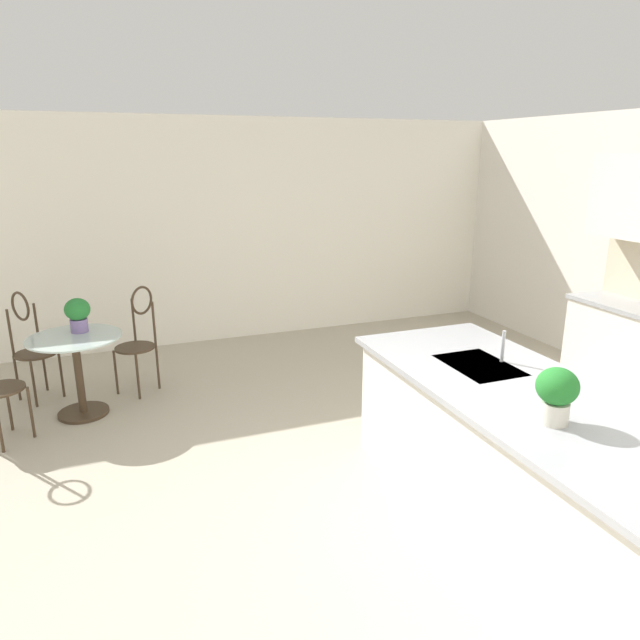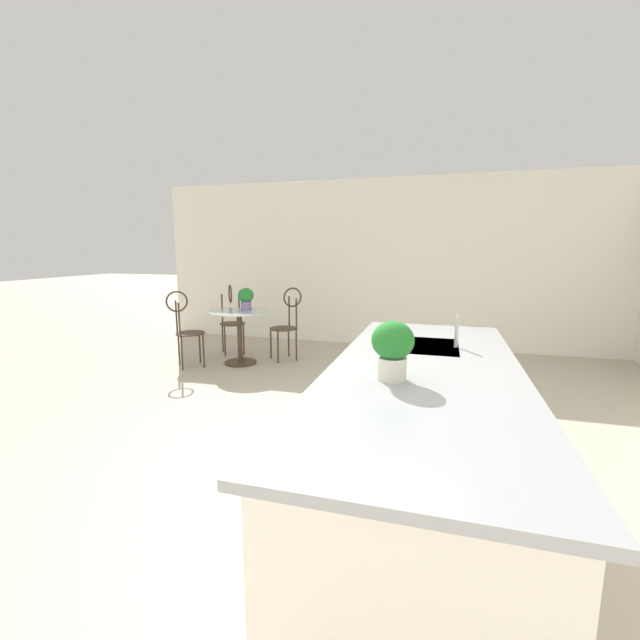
% 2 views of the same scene
% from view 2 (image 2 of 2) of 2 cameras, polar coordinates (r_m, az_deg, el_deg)
% --- Properties ---
extents(ground_plane, '(40.00, 40.00, 0.00)m').
position_cam_2_polar(ground_plane, '(3.26, -2.46, -19.42)').
color(ground_plane, '#B2A893').
extents(wall_left_window, '(0.12, 7.80, 2.70)m').
position_cam_2_polar(wall_left_window, '(7.03, 8.74, 7.57)').
color(wall_left_window, silver).
rests_on(wall_left_window, ground).
extents(kitchen_island, '(2.80, 1.06, 0.92)m').
position_cam_2_polar(kitchen_island, '(2.65, 13.61, -15.64)').
color(kitchen_island, white).
rests_on(kitchen_island, ground).
extents(bistro_table, '(0.80, 0.80, 0.74)m').
position_cam_2_polar(bistro_table, '(5.94, -10.81, -1.62)').
color(bistro_table, '#3D2D1E').
rests_on(bistro_table, ground).
extents(chair_near_window, '(0.53, 0.53, 1.04)m').
position_cam_2_polar(chair_near_window, '(6.59, -11.84, 0.57)').
color(chair_near_window, '#3D2D1E').
rests_on(chair_near_window, ground).
extents(chair_by_island, '(0.54, 0.54, 1.04)m').
position_cam_2_polar(chair_by_island, '(5.92, -17.73, -0.69)').
color(chair_by_island, '#3D2D1E').
rests_on(chair_by_island, ground).
extents(chair_toward_desk, '(0.54, 0.54, 1.04)m').
position_cam_2_polar(chair_toward_desk, '(6.05, -4.50, -0.05)').
color(chair_toward_desk, '#3D2D1E').
rests_on(chair_toward_desk, ground).
extents(sink_faucet, '(0.02, 0.02, 0.22)m').
position_cam_2_polar(sink_faucet, '(3.00, 17.97, -1.48)').
color(sink_faucet, '#B2B5BA').
rests_on(sink_faucet, kitchen_island).
extents(potted_plant_on_table, '(0.22, 0.22, 0.31)m').
position_cam_2_polar(potted_plant_on_table, '(5.96, -9.98, 3.02)').
color(potted_plant_on_table, '#7A669E').
rests_on(potted_plant_on_table, bistro_table).
extents(potted_plant_counter_near, '(0.22, 0.22, 0.31)m').
position_cam_2_polar(potted_plant_counter_near, '(2.17, 9.79, -3.54)').
color(potted_plant_counter_near, beige).
rests_on(potted_plant_counter_near, kitchen_island).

